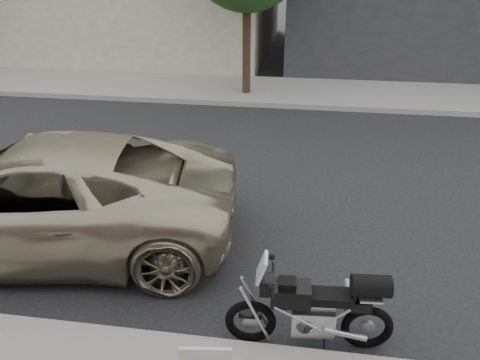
# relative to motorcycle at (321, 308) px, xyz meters

# --- Properties ---
(ground) EXTENTS (120.00, 120.00, 0.00)m
(ground) POSITION_rel_motorcycle_xyz_m (0.17, -3.75, -0.52)
(ground) COLOR black
(ground) RESTS_ON ground
(far_sidewalk) EXTENTS (44.00, 3.00, 0.15)m
(far_sidewalk) POSITION_rel_motorcycle_xyz_m (0.17, -10.25, -0.44)
(far_sidewalk) COLOR gray
(far_sidewalk) RESTS_ON ground
(motorcycle) EXTENTS (1.90, 0.70, 1.20)m
(motorcycle) POSITION_rel_motorcycle_xyz_m (0.00, 0.00, 0.00)
(motorcycle) COLOR black
(motorcycle) RESTS_ON ground
(minivan) EXTENTS (6.24, 3.55, 1.64)m
(minivan) POSITION_rel_motorcycle_xyz_m (4.17, -1.48, 0.30)
(minivan) COLOR tan
(minivan) RESTS_ON ground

